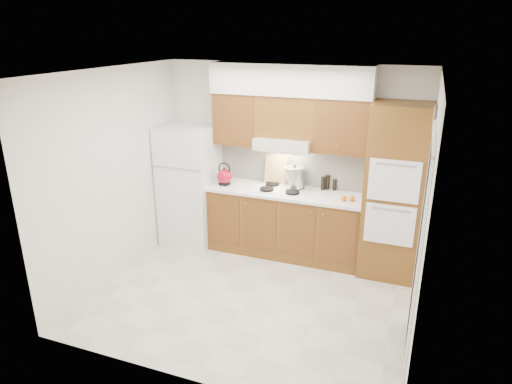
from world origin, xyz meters
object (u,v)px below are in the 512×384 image
at_px(kettle, 224,177).
at_px(stock_pot, 294,177).
at_px(fridge, 190,185).
at_px(oven_cabinet, 394,192).

bearing_deg(kettle, stock_pot, 29.23).
height_order(fridge, stock_pot, fridge).
bearing_deg(stock_pot, oven_cabinet, -5.60).
bearing_deg(oven_cabinet, fridge, -179.30).
xyz_separation_m(fridge, oven_cabinet, (2.85, 0.03, 0.24)).
bearing_deg(fridge, oven_cabinet, 0.70).
bearing_deg(kettle, oven_cabinet, 20.15).
bearing_deg(oven_cabinet, kettle, -178.93).
relative_size(oven_cabinet, kettle, 10.28).
bearing_deg(fridge, stock_pot, 6.19).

